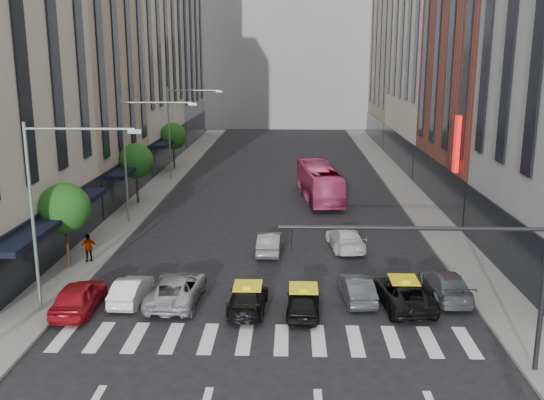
# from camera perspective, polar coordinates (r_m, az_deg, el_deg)

# --- Properties ---
(ground) EXTENTS (160.00, 160.00, 0.00)m
(ground) POSITION_cam_1_polar(r_m,az_deg,el_deg) (25.69, -0.55, -14.47)
(ground) COLOR black
(ground) RESTS_ON ground
(sidewalk_left) EXTENTS (3.00, 96.00, 0.15)m
(sidewalk_left) POSITION_cam_1_polar(r_m,az_deg,el_deg) (55.45, -11.19, 0.67)
(sidewalk_left) COLOR slate
(sidewalk_left) RESTS_ON ground
(sidewalk_right) EXTENTS (3.00, 96.00, 0.15)m
(sidewalk_right) POSITION_cam_1_polar(r_m,az_deg,el_deg) (55.05, 12.84, 0.49)
(sidewalk_right) COLOR slate
(sidewalk_right) RESTS_ON ground
(building_left_b) EXTENTS (8.00, 16.00, 24.00)m
(building_left_b) POSITION_cam_1_polar(r_m,az_deg,el_deg) (53.80, -18.12, 12.71)
(building_left_b) COLOR tan
(building_left_b) RESTS_ON ground
(building_left_c) EXTENTS (8.00, 20.00, 36.00)m
(building_left_c) POSITION_cam_1_polar(r_m,az_deg,el_deg) (71.27, -13.41, 17.82)
(building_left_c) COLOR beige
(building_left_c) RESTS_ON ground
(building_left_d) EXTENTS (8.00, 18.00, 30.00)m
(building_left_d) POSITION_cam_1_polar(r_m,az_deg,el_deg) (89.58, -10.07, 15.06)
(building_left_d) COLOR gray
(building_left_d) RESTS_ON ground
(building_right_b) EXTENTS (8.00, 18.00, 26.00)m
(building_right_b) POSITION_cam_1_polar(r_m,az_deg,el_deg) (52.23, 20.32, 13.64)
(building_right_b) COLOR brown
(building_right_b) RESTS_ON ground
(building_right_d) EXTENTS (8.00, 18.00, 28.00)m
(building_right_d) POSITION_cam_1_polar(r_m,az_deg,el_deg) (89.18, 12.61, 14.31)
(building_right_d) COLOR tan
(building_right_d) RESTS_ON ground
(building_far) EXTENTS (30.00, 10.00, 36.00)m
(building_far) POSITION_cam_1_polar(r_m,az_deg,el_deg) (107.88, 1.40, 16.51)
(building_far) COLOR gray
(building_far) RESTS_ON ground
(tree_near) EXTENTS (2.88, 2.88, 4.95)m
(tree_near) POSITION_cam_1_polar(r_m,az_deg,el_deg) (36.08, -18.93, -0.75)
(tree_near) COLOR black
(tree_near) RESTS_ON sidewalk_left
(tree_mid) EXTENTS (2.88, 2.88, 4.95)m
(tree_mid) POSITION_cam_1_polar(r_m,az_deg,el_deg) (51.03, -12.69, 3.60)
(tree_mid) COLOR black
(tree_mid) RESTS_ON sidewalk_left
(tree_far) EXTENTS (2.88, 2.88, 4.95)m
(tree_far) POSITION_cam_1_polar(r_m,az_deg,el_deg) (66.48, -9.28, 5.95)
(tree_far) COLOR black
(tree_far) RESTS_ON sidewalk_left
(streetlamp_near) EXTENTS (5.38, 0.25, 9.00)m
(streetlamp_near) POSITION_cam_1_polar(r_m,az_deg,el_deg) (29.52, -20.10, 0.63)
(streetlamp_near) COLOR gray
(streetlamp_near) RESTS_ON sidewalk_left
(streetlamp_mid) EXTENTS (5.38, 0.25, 9.00)m
(streetlamp_mid) POSITION_cam_1_polar(r_m,az_deg,el_deg) (44.52, -12.54, 5.16)
(streetlamp_mid) COLOR gray
(streetlamp_mid) RESTS_ON sidewalk_left
(streetlamp_far) EXTENTS (5.38, 0.25, 9.00)m
(streetlamp_far) POSITION_cam_1_polar(r_m,az_deg,el_deg) (60.04, -8.80, 7.36)
(streetlamp_far) COLOR gray
(streetlamp_far) RESTS_ON sidewalk_left
(traffic_signal) EXTENTS (10.10, 0.20, 6.00)m
(traffic_signal) POSITION_cam_1_polar(r_m,az_deg,el_deg) (23.93, 18.16, -5.64)
(traffic_signal) COLOR black
(traffic_signal) RESTS_ON ground
(liberty_sign) EXTENTS (0.30, 0.70, 4.00)m
(liberty_sign) POSITION_cam_1_polar(r_m,az_deg,el_deg) (44.66, 17.00, 5.05)
(liberty_sign) COLOR red
(liberty_sign) RESTS_ON ground
(car_red) EXTENTS (1.87, 4.50, 1.52)m
(car_red) POSITION_cam_1_polar(r_m,az_deg,el_deg) (30.90, -17.71, -8.63)
(car_red) COLOR maroon
(car_red) RESTS_ON ground
(car_white_front) EXTENTS (1.48, 3.86, 1.25)m
(car_white_front) POSITION_cam_1_polar(r_m,az_deg,el_deg) (31.40, -13.12, -8.24)
(car_white_front) COLOR silver
(car_white_front) RESTS_ON ground
(car_silver) EXTENTS (2.57, 5.25, 1.43)m
(car_silver) POSITION_cam_1_polar(r_m,az_deg,el_deg) (30.86, -8.96, -8.25)
(car_silver) COLOR #A9AAAF
(car_silver) RESTS_ON ground
(taxi_left) EXTENTS (1.91, 4.40, 1.26)m
(taxi_left) POSITION_cam_1_polar(r_m,az_deg,el_deg) (29.59, -2.29, -9.24)
(taxi_left) COLOR black
(taxi_left) RESTS_ON ground
(taxi_center) EXTENTS (1.72, 3.94, 1.32)m
(taxi_center) POSITION_cam_1_polar(r_m,az_deg,el_deg) (29.18, 2.97, -9.52)
(taxi_center) COLOR black
(taxi_center) RESTS_ON ground
(car_grey_mid) EXTENTS (1.74, 4.03, 1.29)m
(car_grey_mid) POSITION_cam_1_polar(r_m,az_deg,el_deg) (31.05, 7.96, -8.22)
(car_grey_mid) COLOR #383A3E
(car_grey_mid) RESTS_ON ground
(taxi_right) EXTENTS (2.83, 5.15, 1.37)m
(taxi_right) POSITION_cam_1_polar(r_m,az_deg,el_deg) (30.72, 12.23, -8.57)
(taxi_right) COLOR black
(taxi_right) RESTS_ON ground
(car_grey_curb) EXTENTS (2.11, 4.83, 1.38)m
(car_grey_curb) POSITION_cam_1_polar(r_m,az_deg,el_deg) (32.31, 16.00, -7.66)
(car_grey_curb) COLOR #484B51
(car_grey_curb) RESTS_ON ground
(car_row2_left) EXTENTS (1.53, 4.06, 1.33)m
(car_row2_left) POSITION_cam_1_polar(r_m,az_deg,el_deg) (37.96, -0.23, -4.02)
(car_row2_left) COLOR gray
(car_row2_left) RESTS_ON ground
(car_row2_right) EXTENTS (2.47, 4.94, 1.38)m
(car_row2_right) POSITION_cam_1_polar(r_m,az_deg,el_deg) (39.02, 6.92, -3.60)
(car_row2_right) COLOR silver
(car_row2_right) RESTS_ON ground
(bus) EXTENTS (3.76, 11.07, 3.02)m
(bus) POSITION_cam_1_polar(r_m,az_deg,el_deg) (52.07, 4.44, 1.68)
(bus) COLOR #C63A6F
(bus) RESTS_ON ground
(pedestrian_far) EXTENTS (1.07, 0.86, 1.70)m
(pedestrian_far) POSITION_cam_1_polar(r_m,az_deg,el_deg) (37.43, -16.87, -4.33)
(pedestrian_far) COLOR gray
(pedestrian_far) RESTS_ON sidewalk_left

